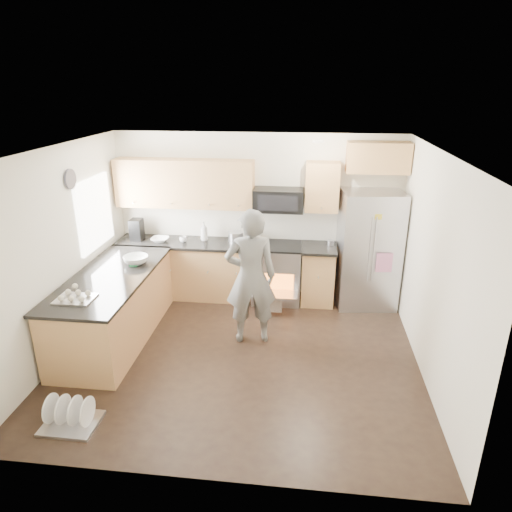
# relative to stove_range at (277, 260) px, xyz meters

# --- Properties ---
(ground) EXTENTS (4.50, 4.50, 0.00)m
(ground) POSITION_rel_stove_range_xyz_m (-0.35, -1.69, -0.68)
(ground) COLOR black
(ground) RESTS_ON ground
(room_shell) EXTENTS (4.54, 4.04, 2.62)m
(room_shell) POSITION_rel_stove_range_xyz_m (-0.39, -1.68, 1.00)
(room_shell) COLOR white
(room_shell) RESTS_ON ground
(back_cabinet_run) EXTENTS (4.45, 0.64, 2.50)m
(back_cabinet_run) POSITION_rel_stove_range_xyz_m (-0.94, 0.05, 0.29)
(back_cabinet_run) COLOR #BE804C
(back_cabinet_run) RESTS_ON ground
(peninsula) EXTENTS (0.96, 2.36, 1.03)m
(peninsula) POSITION_rel_stove_range_xyz_m (-2.10, -1.44, -0.21)
(peninsula) COLOR #BE804C
(peninsula) RESTS_ON ground
(stove_range) EXTENTS (0.76, 0.97, 1.79)m
(stove_range) POSITION_rel_stove_range_xyz_m (0.00, 0.00, 0.00)
(stove_range) COLOR #B7B7BC
(stove_range) RESTS_ON ground
(refrigerator) EXTENTS (0.95, 0.78, 1.81)m
(refrigerator) POSITION_rel_stove_range_xyz_m (1.39, 0.01, 0.23)
(refrigerator) COLOR #B7B7BC
(refrigerator) RESTS_ON ground
(person) EXTENTS (0.75, 0.57, 1.84)m
(person) POSITION_rel_stove_range_xyz_m (-0.25, -1.28, 0.25)
(person) COLOR slate
(person) RESTS_ON ground
(dish_rack) EXTENTS (0.55, 0.45, 0.34)m
(dish_rack) POSITION_rel_stove_range_xyz_m (-1.88, -3.17, -0.59)
(dish_rack) COLOR #B7B7BC
(dish_rack) RESTS_ON ground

